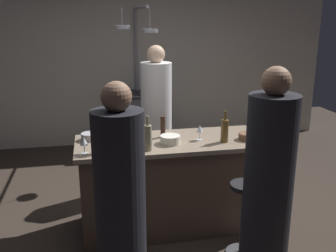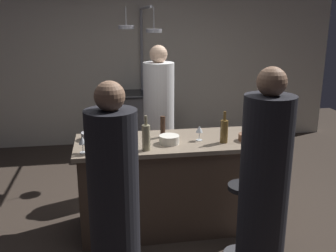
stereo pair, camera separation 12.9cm
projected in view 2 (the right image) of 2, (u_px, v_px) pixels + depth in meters
name	position (u px, v px, depth m)	size (l,w,h in m)	color
ground_plane	(170.00, 224.00, 3.91)	(9.00, 9.00, 0.00)	#382D26
back_wall	(141.00, 63.00, 6.26)	(6.40, 0.16, 2.60)	beige
kitchen_island	(170.00, 184.00, 3.78)	(1.80, 0.72, 0.90)	brown
stove_range	(145.00, 120.00, 6.11)	(0.80, 0.64, 0.89)	#47474C
chef	(159.00, 123.00, 4.62)	(0.36, 0.36, 1.72)	white
bar_stool_left	(116.00, 228.00, 3.13)	(0.28, 0.28, 0.68)	#4C4C51
guest_left	(114.00, 208.00, 2.65)	(0.35, 0.35, 1.65)	black
bar_stool_right	(241.00, 218.00, 3.30)	(0.28, 0.28, 0.68)	#4C4C51
guest_right	(264.00, 192.00, 2.82)	(0.36, 0.36, 1.72)	black
overhead_pot_rack	(142.00, 50.00, 5.50)	(0.55, 1.32, 2.17)	gray
pepper_mill	(163.00, 127.00, 3.73)	(0.05, 0.05, 0.21)	#382319
wine_bottle_amber	(224.00, 131.00, 3.57)	(0.07, 0.07, 0.30)	brown
wine_bottle_white	(146.00, 137.00, 3.36)	(0.07, 0.07, 0.31)	gray
wine_bottle_rose	(103.00, 137.00, 3.33)	(0.07, 0.07, 0.33)	#B78C8E
wine_bottle_green	(123.00, 132.00, 3.53)	(0.07, 0.07, 0.31)	#193D23
wine_glass_near_right_guest	(199.00, 130.00, 3.63)	(0.07, 0.07, 0.15)	silver
wine_glass_by_chef	(82.00, 141.00, 3.30)	(0.07, 0.07, 0.15)	silver
mixing_bowl_wooden	(247.00, 137.00, 3.65)	(0.16, 0.16, 0.07)	brown
mixing_bowl_ceramic	(169.00, 140.00, 3.56)	(0.19, 0.19, 0.08)	silver
mixing_bowl_steel	(90.00, 136.00, 3.69)	(0.16, 0.16, 0.07)	#B7B7BC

